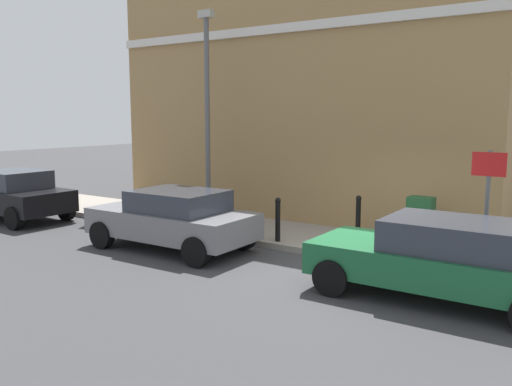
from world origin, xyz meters
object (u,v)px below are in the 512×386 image
Objects in this scene: car_grey at (173,218)px; utility_cabinet at (420,224)px; bollard_near_cabinet at (358,215)px; car_black at (13,194)px; car_green at (443,258)px; lamppost at (207,107)px; street_sign at (488,193)px; bollard_far_kerb at (278,218)px.

car_grey reaches higher than utility_cabinet.
utility_cabinet is at bearing -93.76° from bollard_near_cabinet.
bollard_near_cabinet is (2.89, -9.73, -0.05)m from car_black.
lamppost is at bearing -20.45° from car_green.
lamppost reaches higher than street_sign.
car_green is at bearing -136.15° from bollard_near_cabinet.
car_black reaches higher than car_grey.
lamppost is at bearing -68.09° from car_grey.
bollard_far_kerb is at bearing -110.11° from lamppost.
bollard_near_cabinet is 0.18× the size of lamppost.
car_grey is (0.01, 6.07, 0.00)m from car_green.
car_green is 3.04m from utility_cabinet.
car_green is at bearing -109.96° from bollard_far_kerb.
car_green is 4.08× the size of bollard_near_cabinet.
street_sign is (1.53, -0.35, 0.93)m from car_green.
car_grey is 3.82m from lamppost.
bollard_far_kerb is (1.52, 4.19, -0.03)m from car_green.
car_black is 3.80× the size of bollard_far_kerb.
car_grey is 5.57m from utility_cabinet.
car_green is at bearing -155.89° from utility_cabinet.
car_grey is at bearing 103.35° from street_sign.
car_black is 6.46m from lamppost.
street_sign is 7.78m from lamppost.
car_green is at bearing -179.10° from car_black.
car_grey is 2.42m from bollard_far_kerb.
lamppost is (-0.16, 5.93, 2.62)m from utility_cabinet.
lamppost reaches higher than bollard_far_kerb.
street_sign is at bearing -128.09° from utility_cabinet.
car_black is at bearing 100.49° from bollard_far_kerb.
car_black is at bearing -0.35° from car_green.
street_sign reaches higher than utility_cabinet.
utility_cabinet is (2.79, -11.25, -0.07)m from car_black.
street_sign is at bearing -167.62° from car_grey.
street_sign is 0.40× the size of lamppost.
utility_cabinet is (2.78, 1.24, -0.05)m from car_green.
utility_cabinet is 2.25m from street_sign.
utility_cabinet is (2.77, -4.83, -0.05)m from car_grey.
street_sign is (1.55, -12.85, 0.91)m from car_black.
car_green reaches higher than bollard_far_kerb.
utility_cabinet is 1.11× the size of bollard_near_cabinet.
utility_cabinet is 1.52m from bollard_near_cabinet.
car_green reaches higher than bollard_near_cabinet.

